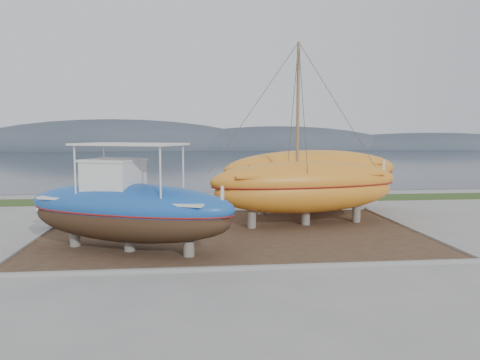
{
  "coord_description": "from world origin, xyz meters",
  "views": [
    {
      "loc": [
        -1.96,
        -18.36,
        4.91
      ],
      "look_at": [
        0.39,
        4.0,
        2.64
      ],
      "focal_mm": 35.0,
      "sensor_mm": 36.0,
      "label": 1
    }
  ],
  "objects_px": {
    "blue_caique": "(128,198)",
    "orange_bare_hull": "(313,182)",
    "orange_sailboat": "(307,135)",
    "white_dinghy": "(77,215)"
  },
  "relations": [
    {
      "from": "blue_caique",
      "to": "orange_bare_hull",
      "type": "distance_m",
      "value": 13.17
    },
    {
      "from": "blue_caique",
      "to": "orange_sailboat",
      "type": "height_order",
      "value": "orange_sailboat"
    },
    {
      "from": "blue_caique",
      "to": "orange_sailboat",
      "type": "xyz_separation_m",
      "value": [
        8.57,
        4.67,
        2.5
      ]
    },
    {
      "from": "blue_caique",
      "to": "orange_bare_hull",
      "type": "height_order",
      "value": "blue_caique"
    },
    {
      "from": "blue_caique",
      "to": "orange_sailboat",
      "type": "relative_size",
      "value": 0.89
    },
    {
      "from": "blue_caique",
      "to": "orange_bare_hull",
      "type": "bearing_deg",
      "value": 64.85
    },
    {
      "from": "blue_caique",
      "to": "orange_sailboat",
      "type": "distance_m",
      "value": 10.08
    },
    {
      "from": "orange_sailboat",
      "to": "orange_bare_hull",
      "type": "xyz_separation_m",
      "value": [
        1.39,
        3.94,
        -2.87
      ]
    },
    {
      "from": "white_dinghy",
      "to": "orange_bare_hull",
      "type": "distance_m",
      "value": 13.77
    },
    {
      "from": "white_dinghy",
      "to": "orange_sailboat",
      "type": "bearing_deg",
      "value": 2.64
    }
  ]
}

